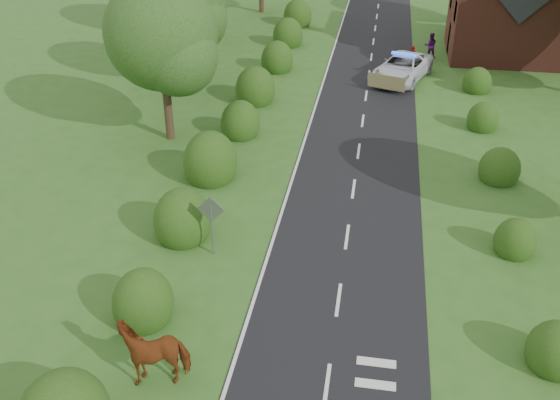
% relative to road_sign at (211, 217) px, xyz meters
% --- Properties ---
extents(ground, '(120.00, 120.00, 0.00)m').
position_rel_road_sign_xyz_m(ground, '(5.00, -2.00, -1.65)').
color(ground, '#336223').
extents(road, '(6.00, 70.00, 0.02)m').
position_rel_road_sign_xyz_m(road, '(5.00, 13.00, -1.64)').
color(road, black).
rests_on(road, ground).
extents(road_markings, '(4.96, 70.00, 0.01)m').
position_rel_road_sign_xyz_m(road_markings, '(3.40, 10.93, -1.63)').
color(road_markings, white).
rests_on(road_markings, road).
extents(hedgerow_left, '(2.75, 50.41, 3.00)m').
position_rel_road_sign_xyz_m(hedgerow_left, '(-1.51, 9.69, -0.91)').
color(hedgerow_left, '#1B4310').
rests_on(hedgerow_left, ground).
extents(hedgerow_right, '(2.10, 45.78, 2.10)m').
position_rel_road_sign_xyz_m(hedgerow_right, '(11.60, 9.21, -1.10)').
color(hedgerow_right, '#1B4310').
rests_on(hedgerow_right, ground).
extents(tree_left_a, '(5.74, 5.60, 8.38)m').
position_rel_road_sign_xyz_m(tree_left_a, '(-4.75, 9.86, 3.69)').
color(tree_left_a, '#332316').
rests_on(tree_left_a, ground).
extents(tree_left_b, '(5.74, 5.60, 8.07)m').
position_rel_road_sign_xyz_m(tree_left_b, '(-6.25, 17.86, 3.39)').
color(tree_left_b, '#332316').
rests_on(tree_left_b, ground).
extents(road_sign, '(1.06, 0.08, 2.53)m').
position_rel_road_sign_xyz_m(road_sign, '(0.00, 0.00, 0.00)').
color(road_sign, gray).
rests_on(road_sign, ground).
extents(house, '(8.00, 7.40, 9.17)m').
position_rel_road_sign_xyz_m(house, '(14.49, 28.00, 2.13)').
color(house, brown).
rests_on(house, ground).
extents(cow, '(2.68, 2.03, 1.69)m').
position_rel_road_sign_xyz_m(cow, '(-0.06, -6.29, -0.81)').
color(cow, brown).
rests_on(cow, ground).
extents(police_van, '(4.51, 6.45, 1.78)m').
position_rel_road_sign_xyz_m(police_van, '(7.16, 21.42, -0.84)').
color(police_van, silver).
rests_on(police_van, ground).
extents(pedestrian_red, '(0.59, 0.41, 1.53)m').
position_rel_road_sign_xyz_m(pedestrian_red, '(7.81, 24.08, -0.89)').
color(pedestrian_red, maroon).
rests_on(pedestrian_red, ground).
extents(pedestrian_purple, '(0.94, 0.76, 1.83)m').
position_rel_road_sign_xyz_m(pedestrian_purple, '(9.15, 26.53, -0.74)').
color(pedestrian_purple, '#521363').
rests_on(pedestrian_purple, ground).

